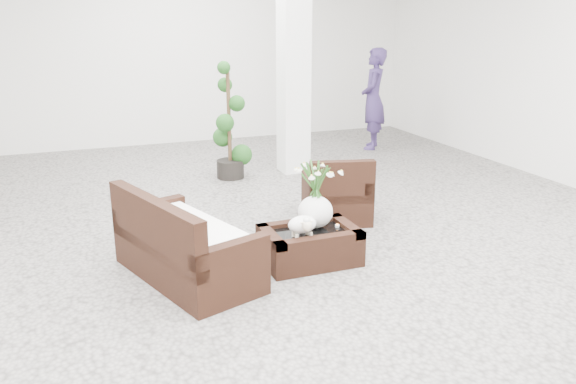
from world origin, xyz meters
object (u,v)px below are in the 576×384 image
object	(u,v)px
loveseat	(187,235)
armchair	(337,187)
coffee_table	(310,247)
topiary	(229,122)

from	to	relation	value
loveseat	armchair	bearing A→B (deg)	-83.38
loveseat	coffee_table	bearing A→B (deg)	-113.69
coffee_table	armchair	distance (m)	1.30
armchair	loveseat	world-z (taller)	loveseat
coffee_table	topiary	size ratio (longest dim) A/B	0.54
coffee_table	loveseat	xyz separation A→B (m)	(-1.16, 0.09, 0.25)
coffee_table	loveseat	bearing A→B (deg)	175.37
armchair	loveseat	bearing A→B (deg)	39.73
coffee_table	armchair	bearing A→B (deg)	52.96
armchair	loveseat	xyz separation A→B (m)	(-1.93, -0.93, 0.02)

